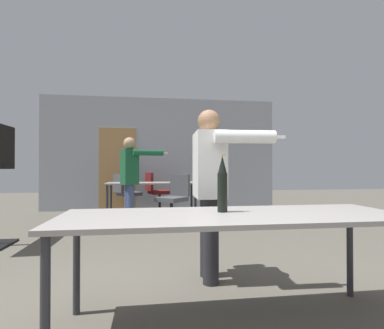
% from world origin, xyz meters
% --- Properties ---
extents(back_wall, '(5.89, 0.12, 2.83)m').
position_xyz_m(back_wall, '(-0.03, 6.18, 1.41)').
color(back_wall, '#A3A8B2').
rests_on(back_wall, ground_plane).
extents(conference_table_near, '(2.28, 0.78, 0.75)m').
position_xyz_m(conference_table_near, '(0.25, 0.43, 0.69)').
color(conference_table_near, gray).
rests_on(conference_table_near, ground_plane).
extents(conference_table_far, '(1.88, 0.69, 0.75)m').
position_xyz_m(conference_table_far, '(-0.26, 4.86, 0.67)').
color(conference_table_far, gray).
rests_on(conference_table_far, ground_plane).
extents(person_left_plaid, '(0.84, 0.60, 1.59)m').
position_xyz_m(person_left_plaid, '(-0.65, 3.82, 0.95)').
color(person_left_plaid, '#3D4C75').
rests_on(person_left_plaid, ground_plane).
extents(person_right_polo, '(0.75, 0.72, 1.60)m').
position_xyz_m(person_right_polo, '(0.26, 1.27, 0.95)').
color(person_right_polo, '#28282D').
rests_on(person_right_polo, ground_plane).
extents(office_chair_far_right, '(0.63, 0.59, 0.94)m').
position_xyz_m(office_chair_far_right, '(-0.14, 5.62, 0.44)').
color(office_chair_far_right, black).
rests_on(office_chair_far_right, ground_plane).
extents(office_chair_mid_tucked, '(0.67, 0.65, 0.91)m').
position_xyz_m(office_chair_mid_tucked, '(-0.85, 5.51, 0.42)').
color(office_chair_mid_tucked, black).
rests_on(office_chair_mid_tucked, ground_plane).
extents(office_chair_side_rolled, '(0.68, 0.69, 0.93)m').
position_xyz_m(office_chair_side_rolled, '(0.15, 4.14, 0.43)').
color(office_chair_side_rolled, black).
rests_on(office_chair_side_rolled, ground_plane).
extents(beer_bottle, '(0.07, 0.07, 0.40)m').
position_xyz_m(beer_bottle, '(0.19, 0.53, 0.93)').
color(beer_bottle, black).
rests_on(beer_bottle, conference_table_near).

